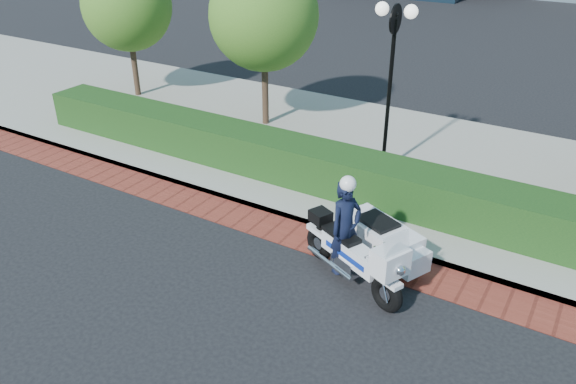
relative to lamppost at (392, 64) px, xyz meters
The scene contains 8 objects.
ground 6.07m from the lamppost, 100.89° to the right, with size 120.00×120.00×0.00m, color black.
brick_strip 4.84m from the lamppost, 105.12° to the right, with size 60.00×1.00×0.01m, color maroon.
sidewalk 3.16m from the lamppost, 141.34° to the left, with size 60.00×8.00×0.15m, color gray.
hedge_main 2.98m from the lamppost, 122.01° to the right, with size 18.00×1.20×1.00m, color black.
lamppost is the anchor object (origin of this frame).
tree_a 10.09m from the lamppost, behind, with size 3.00×3.00×4.58m.
tree_b 4.71m from the lamppost, 163.89° to the left, with size 3.20×3.20×4.89m.
police_motorcycle 4.94m from the lamppost, 72.43° to the right, with size 2.51×2.40×2.16m.
Camera 1 is at (5.74, -7.40, 6.54)m, focal length 35.00 mm.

